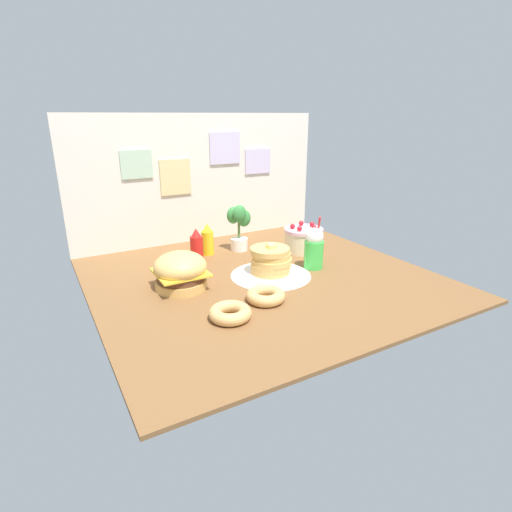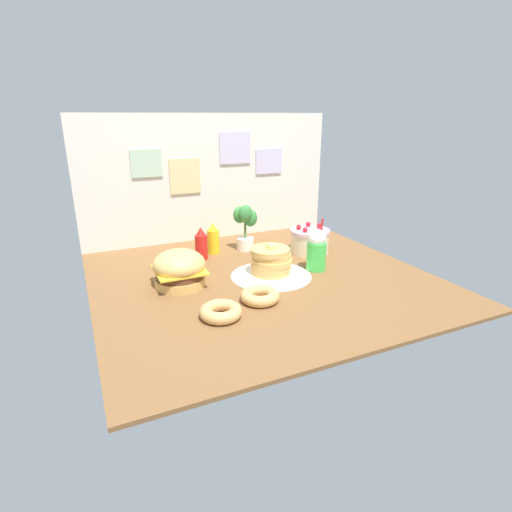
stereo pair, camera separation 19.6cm
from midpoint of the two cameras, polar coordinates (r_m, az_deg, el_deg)
name	(u,v)px [view 1 (the left image)]	position (r cm, az deg, el deg)	size (l,w,h in cm)	color
ground_plane	(262,278)	(245.05, -1.46, -3.22)	(195.21, 185.67, 2.00)	brown
back_wall	(201,178)	(314.10, -9.65, 10.78)	(195.21, 4.20, 94.40)	silver
doily_mat	(271,275)	(246.82, -0.17, -2.75)	(49.09, 49.09, 0.40)	white
burger	(181,271)	(231.60, -13.03, -2.15)	(29.59, 29.59, 21.34)	#DBA859
pancake_stack	(271,263)	(243.97, -0.19, -1.03)	(37.93, 37.93, 19.52)	white
layer_cake	(303,239)	(289.74, 4.77, 2.34)	(27.85, 27.85, 20.30)	beige
ketchup_bottle	(197,246)	(273.41, -10.44, 1.41)	(8.48, 8.48, 22.31)	red
mustard_bottle	(208,240)	(284.45, -8.84, 2.21)	(8.48, 8.48, 22.31)	yellow
cream_soda_cup	(314,248)	(256.25, 6.04, 1.06)	(12.27, 12.27, 33.47)	green
donut_pink_glaze	(230,313)	(196.10, -6.57, -8.01)	(20.75, 20.75, 6.25)	tan
donut_chocolate	(266,295)	(212.47, -1.29, -5.63)	(20.75, 20.75, 6.25)	tan
potted_plant	(239,226)	(288.40, -4.37, 4.25)	(16.60, 13.17, 34.03)	white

